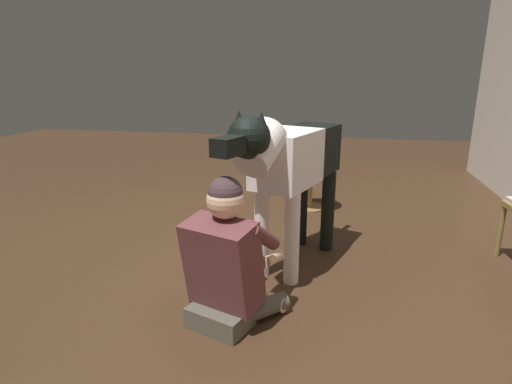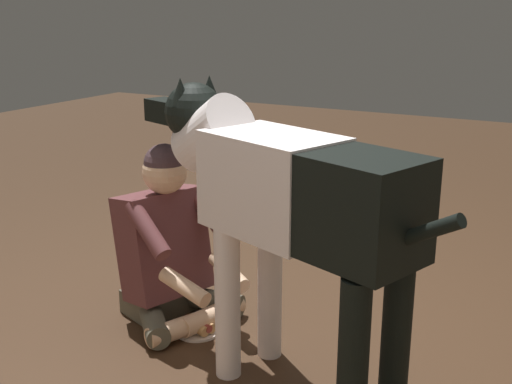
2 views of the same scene
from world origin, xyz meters
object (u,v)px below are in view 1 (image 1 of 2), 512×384
(round_side_table, at_px, (310,181))
(large_dog, at_px, (290,164))
(hot_dog_on_plate, at_px, (248,298))
(person_sitting_on_floor, at_px, (228,263))

(round_side_table, bearing_deg, large_dog, -2.04)
(hot_dog_on_plate, bearing_deg, person_sitting_on_floor, -19.88)
(round_side_table, bearing_deg, person_sitting_on_floor, -8.35)
(large_dog, height_order, hot_dog_on_plate, large_dog)
(person_sitting_on_floor, height_order, hot_dog_on_plate, person_sitting_on_floor)
(hot_dog_on_plate, xyz_separation_m, round_side_table, (-1.94, 0.24, 0.28))
(hot_dog_on_plate, bearing_deg, round_side_table, 172.91)
(person_sitting_on_floor, xyz_separation_m, round_side_table, (-2.15, 0.32, -0.05))
(large_dog, relative_size, hot_dog_on_plate, 7.28)
(person_sitting_on_floor, distance_m, round_side_table, 2.17)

